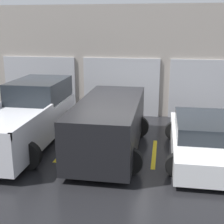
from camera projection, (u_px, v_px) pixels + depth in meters
ground_plane at (115, 138)px, 10.63m from camera, size 28.00×28.00×0.00m
shophouse_building at (127, 62)px, 13.16m from camera, size 17.51×0.68×4.55m
pickup_truck at (28, 117)px, 10.08m from camera, size 2.38×5.20×1.89m
sedan_white at (202, 139)px, 9.04m from camera, size 2.12×4.39×1.15m
sedan_side at (109, 124)px, 9.36m from camera, size 2.25×4.62×1.58m
parking_stripe_left at (67, 148)px, 9.80m from camera, size 0.12×2.20×0.01m
parking_stripe_centre at (154, 153)px, 9.37m from camera, size 0.12×2.20×0.01m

